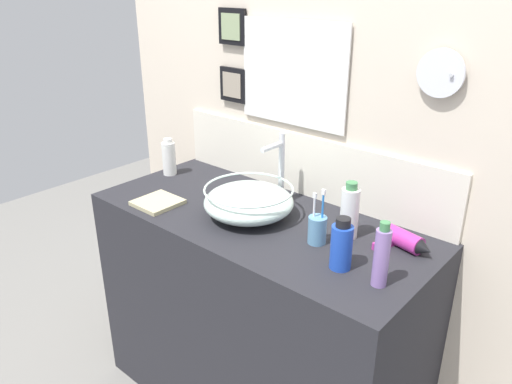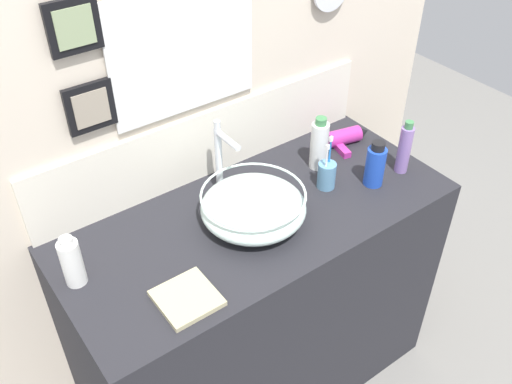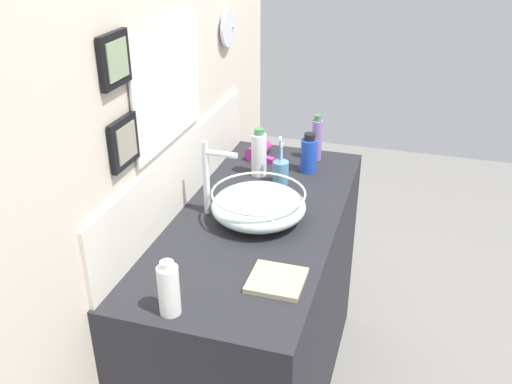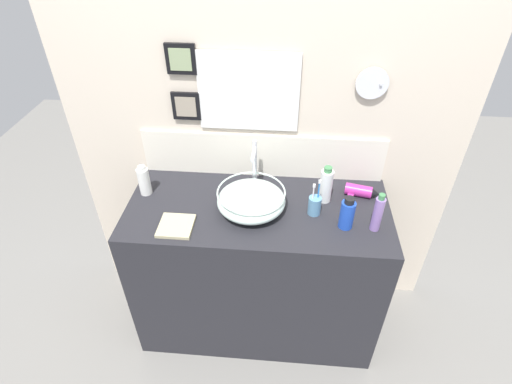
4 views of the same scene
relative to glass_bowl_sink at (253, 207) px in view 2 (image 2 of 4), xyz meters
name	(u,v)px [view 2 (image 2 of 4)]	position (x,y,z in m)	size (l,w,h in m)	color
ground_plane	(258,376)	(0.03, 0.02, -0.98)	(6.00, 6.00, 0.00)	gray
vanity_counter	(258,306)	(0.03, 0.02, -0.52)	(1.33, 0.59, 0.92)	#232328
back_panel	(200,84)	(0.03, 0.34, 0.28)	(2.10, 0.09, 2.52)	beige
glass_bowl_sink	(253,207)	(0.00, 0.00, 0.00)	(0.34, 0.34, 0.11)	silver
faucet	(221,154)	(0.00, 0.18, 0.10)	(0.02, 0.13, 0.28)	silver
hair_drier	(347,137)	(0.55, 0.16, -0.03)	(0.19, 0.13, 0.06)	#B22D8C
toothbrush_cup	(327,175)	(0.31, 0.00, -0.01)	(0.06, 0.06, 0.20)	#598CB2
lotion_bottle	(319,145)	(0.37, 0.11, 0.03)	(0.06, 0.06, 0.20)	white
shampoo_bottle	(72,262)	(-0.56, 0.09, 0.02)	(0.06, 0.06, 0.17)	white
soap_dispenser	(375,165)	(0.46, -0.08, 0.02)	(0.07, 0.07, 0.17)	blue
spray_bottle	(405,148)	(0.59, -0.09, 0.04)	(0.05, 0.05, 0.21)	#8C6BB2
hand_towel	(187,298)	(-0.34, -0.16, -0.05)	(0.16, 0.16, 0.02)	tan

